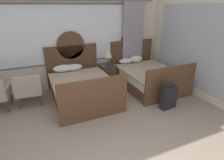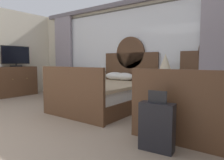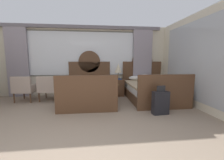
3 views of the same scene
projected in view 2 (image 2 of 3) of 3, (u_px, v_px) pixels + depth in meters
wall_back_window at (124, 49)px, 5.58m from camera, size 6.66×0.22×2.70m
bed_near_window at (107, 93)px, 4.68m from camera, size 1.60×2.18×1.73m
bed_near_mirror at (207, 105)px, 3.41m from camera, size 1.60×2.18×1.73m
nightstand_between_beds at (163, 95)px, 4.61m from camera, size 0.47×0.50×0.64m
table_lamp_on_nightstand at (165, 62)px, 4.52m from camera, size 0.27×0.27×0.61m
book_on_nightstand at (164, 81)px, 4.48m from camera, size 0.18×0.26×0.03m
dresser_minibar at (9, 82)px, 6.20m from camera, size 0.46×1.67×0.92m
tv_flatscreen at (16, 56)px, 6.30m from camera, size 0.20×0.89×0.64m
cup_on_dresser at (0, 66)px, 5.88m from camera, size 0.11×0.08×0.08m
armchair_by_window_left at (74, 84)px, 5.62m from camera, size 0.67×0.67×0.85m
armchair_by_window_centre at (56, 82)px, 6.08m from camera, size 0.70×0.70×0.85m
suitcase_on_floor at (157, 126)px, 2.45m from camera, size 0.43×0.21×0.74m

